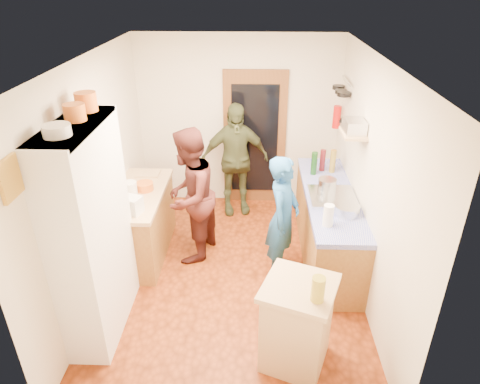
# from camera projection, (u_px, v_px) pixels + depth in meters

# --- Properties ---
(floor) EXTENTS (3.00, 4.00, 0.02)m
(floor) POSITION_uv_depth(u_px,v_px,m) (232.00, 276.00, 5.30)
(floor) COLOR #903A13
(floor) RESTS_ON ground
(ceiling) EXTENTS (3.00, 4.00, 0.02)m
(ceiling) POSITION_uv_depth(u_px,v_px,m) (230.00, 58.00, 4.08)
(ceiling) COLOR silver
(ceiling) RESTS_ON ground
(wall_back) EXTENTS (3.00, 0.02, 2.60)m
(wall_back) POSITION_uv_depth(u_px,v_px,m) (238.00, 123.00, 6.47)
(wall_back) COLOR beige
(wall_back) RESTS_ON ground
(wall_front) EXTENTS (3.00, 0.02, 2.60)m
(wall_front) POSITION_uv_depth(u_px,v_px,m) (216.00, 310.00, 2.91)
(wall_front) COLOR beige
(wall_front) RESTS_ON ground
(wall_left) EXTENTS (0.02, 4.00, 2.60)m
(wall_left) POSITION_uv_depth(u_px,v_px,m) (96.00, 179.00, 4.74)
(wall_left) COLOR beige
(wall_left) RESTS_ON ground
(wall_right) EXTENTS (0.02, 4.00, 2.60)m
(wall_right) POSITION_uv_depth(u_px,v_px,m) (370.00, 183.00, 4.64)
(wall_right) COLOR beige
(wall_right) RESTS_ON ground
(door_frame) EXTENTS (0.95, 0.06, 2.10)m
(door_frame) POSITION_uv_depth(u_px,v_px,m) (255.00, 139.00, 6.54)
(door_frame) COLOR brown
(door_frame) RESTS_ON ground
(door_glass) EXTENTS (0.70, 0.02, 1.70)m
(door_glass) POSITION_uv_depth(u_px,v_px,m) (255.00, 140.00, 6.51)
(door_glass) COLOR black
(door_glass) RESTS_ON door_frame
(hutch_body) EXTENTS (0.40, 1.20, 2.20)m
(hutch_body) POSITION_uv_depth(u_px,v_px,m) (93.00, 234.00, 4.11)
(hutch_body) COLOR white
(hutch_body) RESTS_ON ground
(hutch_top_shelf) EXTENTS (0.40, 1.14, 0.04)m
(hutch_top_shelf) POSITION_uv_depth(u_px,v_px,m) (72.00, 127.00, 3.61)
(hutch_top_shelf) COLOR white
(hutch_top_shelf) RESTS_ON hutch_body
(plate_stack) EXTENTS (0.22, 0.22, 0.09)m
(plate_stack) POSITION_uv_depth(u_px,v_px,m) (57.00, 130.00, 3.33)
(plate_stack) COLOR white
(plate_stack) RESTS_ON hutch_top_shelf
(orange_pot_a) EXTENTS (0.18, 0.18, 0.15)m
(orange_pot_a) POSITION_uv_depth(u_px,v_px,m) (75.00, 112.00, 3.66)
(orange_pot_a) COLOR orange
(orange_pot_a) RESTS_ON hutch_top_shelf
(orange_pot_b) EXTENTS (0.20, 0.20, 0.18)m
(orange_pot_b) POSITION_uv_depth(u_px,v_px,m) (86.00, 102.00, 3.90)
(orange_pot_b) COLOR orange
(orange_pot_b) RESTS_ON hutch_top_shelf
(left_counter_base) EXTENTS (0.60, 1.40, 0.85)m
(left_counter_base) POSITION_uv_depth(u_px,v_px,m) (141.00, 225.00, 5.53)
(left_counter_base) COLOR olive
(left_counter_base) RESTS_ON ground
(left_counter_top) EXTENTS (0.64, 1.44, 0.05)m
(left_counter_top) POSITION_uv_depth(u_px,v_px,m) (138.00, 194.00, 5.32)
(left_counter_top) COLOR tan
(left_counter_top) RESTS_ON left_counter_base
(toaster) EXTENTS (0.30, 0.25, 0.20)m
(toaster) POSITION_uv_depth(u_px,v_px,m) (130.00, 205.00, 4.83)
(toaster) COLOR white
(toaster) RESTS_ON left_counter_top
(kettle) EXTENTS (0.20, 0.20, 0.19)m
(kettle) POSITION_uv_depth(u_px,v_px,m) (130.00, 189.00, 5.17)
(kettle) COLOR white
(kettle) RESTS_ON left_counter_top
(orange_bowl) EXTENTS (0.24, 0.24, 0.10)m
(orange_bowl) POSITION_uv_depth(u_px,v_px,m) (145.00, 186.00, 5.35)
(orange_bowl) COLOR orange
(orange_bowl) RESTS_ON left_counter_top
(chopping_board) EXTENTS (0.30, 0.22, 0.02)m
(chopping_board) POSITION_uv_depth(u_px,v_px,m) (148.00, 174.00, 5.76)
(chopping_board) COLOR tan
(chopping_board) RESTS_ON left_counter_top
(right_counter_base) EXTENTS (0.60, 2.20, 0.84)m
(right_counter_base) POSITION_uv_depth(u_px,v_px,m) (327.00, 226.00, 5.50)
(right_counter_base) COLOR olive
(right_counter_base) RESTS_ON ground
(right_counter_top) EXTENTS (0.62, 2.22, 0.06)m
(right_counter_top) POSITION_uv_depth(u_px,v_px,m) (330.00, 196.00, 5.29)
(right_counter_top) COLOR #0C18AB
(right_counter_top) RESTS_ON right_counter_base
(hob) EXTENTS (0.55, 0.58, 0.04)m
(hob) POSITION_uv_depth(u_px,v_px,m) (332.00, 197.00, 5.16)
(hob) COLOR silver
(hob) RESTS_ON right_counter_top
(pot_on_hob) EXTENTS (0.22, 0.22, 0.14)m
(pot_on_hob) POSITION_uv_depth(u_px,v_px,m) (327.00, 184.00, 5.25)
(pot_on_hob) COLOR silver
(pot_on_hob) RESTS_ON hob
(bottle_a) EXTENTS (0.10, 0.10, 0.31)m
(bottle_a) POSITION_uv_depth(u_px,v_px,m) (314.00, 163.00, 5.71)
(bottle_a) COLOR #143F14
(bottle_a) RESTS_ON right_counter_top
(bottle_b) EXTENTS (0.08, 0.08, 0.30)m
(bottle_b) POSITION_uv_depth(u_px,v_px,m) (323.00, 160.00, 5.83)
(bottle_b) COLOR #591419
(bottle_b) RESTS_ON right_counter_top
(bottle_c) EXTENTS (0.10, 0.10, 0.32)m
(bottle_c) POSITION_uv_depth(u_px,v_px,m) (333.00, 161.00, 5.77)
(bottle_c) COLOR olive
(bottle_c) RESTS_ON right_counter_top
(paper_towel) EXTENTS (0.14, 0.14, 0.24)m
(paper_towel) POSITION_uv_depth(u_px,v_px,m) (328.00, 215.00, 4.57)
(paper_towel) COLOR white
(paper_towel) RESTS_ON right_counter_top
(mixing_bowl) EXTENTS (0.35, 0.35, 0.11)m
(mixing_bowl) POSITION_uv_depth(u_px,v_px,m) (347.00, 210.00, 4.82)
(mixing_bowl) COLOR silver
(mixing_bowl) RESTS_ON right_counter_top
(island_base) EXTENTS (0.71, 0.71, 0.86)m
(island_base) POSITION_uv_depth(u_px,v_px,m) (296.00, 326.00, 3.95)
(island_base) COLOR tan
(island_base) RESTS_ON ground
(island_top) EXTENTS (0.80, 0.80, 0.05)m
(island_top) POSITION_uv_depth(u_px,v_px,m) (300.00, 288.00, 3.74)
(island_top) COLOR tan
(island_top) RESTS_ON island_base
(cutting_board) EXTENTS (0.43, 0.39, 0.02)m
(cutting_board) POSITION_uv_depth(u_px,v_px,m) (296.00, 282.00, 3.79)
(cutting_board) COLOR white
(cutting_board) RESTS_ON island_top
(oil_jar) EXTENTS (0.15, 0.15, 0.23)m
(oil_jar) POSITION_uv_depth(u_px,v_px,m) (318.00, 289.00, 3.52)
(oil_jar) COLOR #AD9E2D
(oil_jar) RESTS_ON island_top
(pan_rail) EXTENTS (0.02, 0.65, 0.02)m
(pan_rail) POSITION_uv_depth(u_px,v_px,m) (347.00, 81.00, 5.65)
(pan_rail) COLOR silver
(pan_rail) RESTS_ON wall_right
(pan_hang_a) EXTENTS (0.18, 0.18, 0.05)m
(pan_hang_a) POSITION_uv_depth(u_px,v_px,m) (344.00, 94.00, 5.55)
(pan_hang_a) COLOR black
(pan_hang_a) RESTS_ON pan_rail
(pan_hang_b) EXTENTS (0.16, 0.16, 0.05)m
(pan_hang_b) POSITION_uv_depth(u_px,v_px,m) (341.00, 92.00, 5.74)
(pan_hang_b) COLOR black
(pan_hang_b) RESTS_ON pan_rail
(pan_hang_c) EXTENTS (0.17, 0.17, 0.05)m
(pan_hang_c) POSITION_uv_depth(u_px,v_px,m) (339.00, 87.00, 5.91)
(pan_hang_c) COLOR black
(pan_hang_c) RESTS_ON pan_rail
(wall_shelf) EXTENTS (0.26, 0.42, 0.03)m
(wall_shelf) POSITION_uv_depth(u_px,v_px,m) (353.00, 134.00, 4.86)
(wall_shelf) COLOR tan
(wall_shelf) RESTS_ON wall_right
(radio) EXTENTS (0.23, 0.31, 0.15)m
(radio) POSITION_uv_depth(u_px,v_px,m) (354.00, 126.00, 4.82)
(radio) COLOR silver
(radio) RESTS_ON wall_shelf
(ext_bracket) EXTENTS (0.06, 0.10, 0.04)m
(ext_bracket) POSITION_uv_depth(u_px,v_px,m) (341.00, 120.00, 6.08)
(ext_bracket) COLOR black
(ext_bracket) RESTS_ON wall_right
(fire_extinguisher) EXTENTS (0.11, 0.11, 0.32)m
(fire_extinguisher) POSITION_uv_depth(u_px,v_px,m) (337.00, 117.00, 6.06)
(fire_extinguisher) COLOR red
(fire_extinguisher) RESTS_ON wall_right
(picture_frame) EXTENTS (0.03, 0.25, 0.30)m
(picture_frame) POSITION_uv_depth(u_px,v_px,m) (10.00, 179.00, 3.01)
(picture_frame) COLOR gold
(picture_frame) RESTS_ON wall_left
(person_hob) EXTENTS (0.53, 0.65, 1.54)m
(person_hob) POSITION_uv_depth(u_px,v_px,m) (285.00, 219.00, 5.00)
(person_hob) COLOR #1F5593
(person_hob) RESTS_ON ground
(person_left) EXTENTS (0.87, 0.99, 1.74)m
(person_left) POSITION_uv_depth(u_px,v_px,m) (193.00, 195.00, 5.30)
(person_left) COLOR #411A17
(person_left) RESTS_ON ground
(person_back) EXTENTS (1.07, 0.62, 1.72)m
(person_back) POSITION_uv_depth(u_px,v_px,m) (236.00, 160.00, 6.33)
(person_back) COLOR #3C4225
(person_back) RESTS_ON ground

